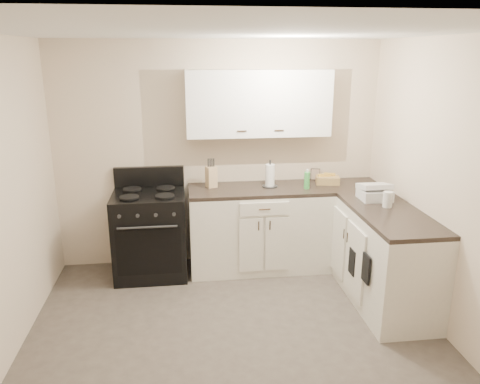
{
  "coord_description": "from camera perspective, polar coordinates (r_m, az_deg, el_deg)",
  "views": [
    {
      "loc": [
        -0.4,
        -3.35,
        2.36
      ],
      "look_at": [
        0.13,
        0.85,
        1.1
      ],
      "focal_mm": 35.0,
      "sensor_mm": 36.0,
      "label": 1
    }
  ],
  "objects": [
    {
      "name": "floor",
      "position": [
        4.12,
        -0.29,
        -18.35
      ],
      "size": [
        3.6,
        3.6,
        0.0
      ],
      "primitive_type": "plane",
      "color": "#473F38",
      "rests_on": "ground"
    },
    {
      "name": "ceiling",
      "position": [
        3.37,
        -0.35,
        19.0
      ],
      "size": [
        3.6,
        3.6,
        0.0
      ],
      "primitive_type": "plane",
      "color": "white",
      "rests_on": "wall_back"
    },
    {
      "name": "wall_back",
      "position": [
        5.28,
        -2.65,
        4.49
      ],
      "size": [
        3.6,
        0.0,
        3.6
      ],
      "primitive_type": "plane",
      "rotation": [
        1.57,
        0.0,
        0.0
      ],
      "color": "beige",
      "rests_on": "ground"
    },
    {
      "name": "wall_right",
      "position": [
        4.16,
        25.15,
        -0.48
      ],
      "size": [
        0.0,
        3.6,
        3.6
      ],
      "primitive_type": "plane",
      "rotation": [
        1.57,
        0.0,
        -1.57
      ],
      "color": "beige",
      "rests_on": "ground"
    },
    {
      "name": "wall_front",
      "position": [
        1.95,
        6.33,
        -18.28
      ],
      "size": [
        3.6,
        0.0,
        3.6
      ],
      "primitive_type": "plane",
      "rotation": [
        -1.57,
        0.0,
        0.0
      ],
      "color": "beige",
      "rests_on": "ground"
    },
    {
      "name": "base_cabinets_back",
      "position": [
        5.28,
        2.35,
        -4.6
      ],
      "size": [
        1.55,
        0.6,
        0.9
      ],
      "primitive_type": "cube",
      "color": "silver",
      "rests_on": "floor"
    },
    {
      "name": "base_cabinets_right",
      "position": [
        4.99,
        15.97,
        -6.56
      ],
      "size": [
        0.6,
        1.9,
        0.9
      ],
      "primitive_type": "cube",
      "color": "silver",
      "rests_on": "floor"
    },
    {
      "name": "countertop_back",
      "position": [
        5.12,
        2.41,
        0.3
      ],
      "size": [
        1.55,
        0.6,
        0.04
      ],
      "primitive_type": "cube",
      "color": "black",
      "rests_on": "base_cabinets_back"
    },
    {
      "name": "countertop_right",
      "position": [
        4.83,
        16.41,
        -1.42
      ],
      "size": [
        0.6,
        1.9,
        0.04
      ],
      "primitive_type": "cube",
      "color": "black",
      "rests_on": "base_cabinets_right"
    },
    {
      "name": "upper_cabinets",
      "position": [
        5.09,
        2.26,
        10.76
      ],
      "size": [
        1.55,
        0.3,
        0.7
      ],
      "primitive_type": "cube",
      "color": "white",
      "rests_on": "wall_back"
    },
    {
      "name": "stove",
      "position": [
        5.2,
        -10.85,
        -5.12
      ],
      "size": [
        0.77,
        0.66,
        0.93
      ],
      "primitive_type": "cube",
      "color": "black",
      "rests_on": "floor"
    },
    {
      "name": "knife_block",
      "position": [
        5.12,
        -3.52,
        1.85
      ],
      "size": [
        0.13,
        0.13,
        0.23
      ],
      "primitive_type": "cube",
      "rotation": [
        0.0,
        0.0,
        0.41
      ],
      "color": "tan",
      "rests_on": "countertop_back"
    },
    {
      "name": "paper_towel",
      "position": [
        5.14,
        3.67,
        2.01
      ],
      "size": [
        0.13,
        0.13,
        0.25
      ],
      "primitive_type": "cylinder",
      "rotation": [
        0.0,
        0.0,
        -0.37
      ],
      "color": "white",
      "rests_on": "countertop_back"
    },
    {
      "name": "soap_bottle",
      "position": [
        5.12,
        8.16,
        1.42
      ],
      "size": [
        0.08,
        0.08,
        0.19
      ],
      "primitive_type": "cylinder",
      "rotation": [
        0.0,
        0.0,
        0.28
      ],
      "color": "green",
      "rests_on": "countertop_back"
    },
    {
      "name": "picture_frame",
      "position": [
        5.5,
        9.14,
        2.17
      ],
      "size": [
        0.11,
        0.06,
        0.13
      ],
      "primitive_type": "cube",
      "rotation": [
        -0.14,
        0.0,
        -0.24
      ],
      "color": "black",
      "rests_on": "countertop_back"
    },
    {
      "name": "wicker_basket",
      "position": [
        5.36,
        10.62,
        1.45
      ],
      "size": [
        0.28,
        0.22,
        0.09
      ],
      "primitive_type": "cube",
      "rotation": [
        0.0,
        0.0,
        -0.2
      ],
      "color": "tan",
      "rests_on": "countertop_right"
    },
    {
      "name": "countertop_grill",
      "position": [
        4.89,
        16.08,
        -0.27
      ],
      "size": [
        0.29,
        0.27,
        0.11
      ],
      "primitive_type": "cube",
      "rotation": [
        0.0,
        0.0,
        -0.0
      ],
      "color": "silver",
      "rests_on": "countertop_right"
    },
    {
      "name": "glass_jar",
      "position": [
        4.68,
        17.56,
        -0.86
      ],
      "size": [
        0.12,
        0.12,
        0.15
      ],
      "primitive_type": "cylinder",
      "rotation": [
        0.0,
        0.0,
        -0.39
      ],
      "color": "silver",
      "rests_on": "countertop_right"
    },
    {
      "name": "oven_mitt_near",
      "position": [
        4.34,
        15.12,
        -9.0
      ],
      "size": [
        0.02,
        0.15,
        0.26
      ],
      "primitive_type": "cube",
      "color": "black",
      "rests_on": "base_cabinets_right"
    },
    {
      "name": "oven_mitt_far",
      "position": [
        4.65,
        13.53,
        -8.29
      ],
      "size": [
        0.02,
        0.15,
        0.25
      ],
      "primitive_type": "cube",
      "color": "black",
      "rests_on": "base_cabinets_right"
    }
  ]
}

